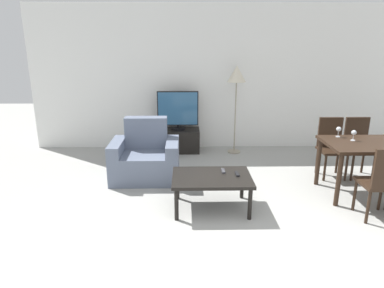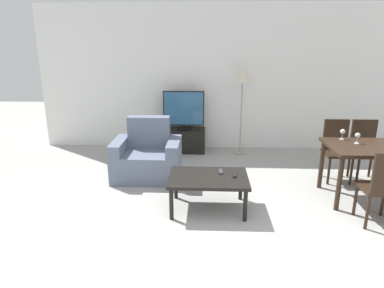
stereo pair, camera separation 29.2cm
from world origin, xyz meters
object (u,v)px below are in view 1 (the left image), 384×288
Objects in this scene: tv_stand at (178,140)px; remote_secondary at (237,174)px; coffee_table at (212,180)px; dining_chair_far at (358,144)px; wine_glass_center at (354,133)px; floor_lamp at (237,78)px; wine_glass_left at (339,130)px; dining_table at (370,150)px; dining_chair_near at (382,180)px; remote_primary at (223,171)px; armchair at (146,159)px; dining_chair_far_left at (331,144)px; tv at (178,110)px.

tv_stand is 2.46m from remote_secondary.
coffee_table reaches higher than tv_stand.
dining_chair_far is (2.81, -1.27, 0.29)m from tv_stand.
remote_secondary is 1.73m from wine_glass_center.
floor_lamp is at bearing 126.91° from wine_glass_center.
dining_table is at bearing -42.73° from wine_glass_left.
dining_chair_far is at bearing 73.77° from dining_chair_near.
coffee_table is 6.49× the size of remote_primary.
coffee_table is 6.67× the size of wine_glass_left.
remote_secondary reaches higher than tv_stand.
armchair is 3.16m from dining_table.
wine_glass_center reaches higher than tv_stand.
wine_glass_left is at bearing 20.33° from coffee_table.
floor_lamp reaches higher than remote_secondary.
tv_stand is 0.68× the size of dining_table.
armchair is at bearing -178.67° from dining_chair_far_left.
dining_chair_far_left is at bearing 106.23° from dining_table.
floor_lamp is at bearing 75.20° from coffee_table.
coffee_table is 6.49× the size of remote_secondary.
armchair is 1.26× the size of tv_stand.
wine_glass_center is (1.94, 0.48, 0.45)m from coffee_table.
dining_chair_far is at bearing 38.66° from wine_glass_left.
dining_table is at bearing -37.30° from tv_stand.
tv_stand is at bearing 155.66° from dining_chair_far.
dining_table is 1.31× the size of dining_chair_near.
tv_stand is 0.89× the size of dining_chair_near.
remote_secondary is (0.32, 0.04, 0.06)m from coffee_table.
tv reaches higher than dining_chair_far_left.
wine_glass_center reaches higher than dining_table.
tv_stand is at bearing 142.70° from dining_table.
remote_secondary is (-2.03, -1.05, -0.06)m from dining_chair_far.
dining_chair_near is at bearing -15.14° from remote_primary.
dining_table is at bearing -50.85° from floor_lamp.
armchair reaches higher than remote_secondary.
floor_lamp is at bearing 117.10° from dining_chair_near.
remote_secondary is at bearing -169.44° from dining_table.
dining_chair_far is at bearing 23.32° from remote_primary.
dining_chair_near is 1.42m from dining_chair_far_left.
wine_glass_left reaches higher than tv_stand.
remote_secondary is at bearing -33.45° from remote_primary.
dining_table is (2.60, -1.98, -0.15)m from tv.
dining_chair_near is 1.07m from wine_glass_left.
remote_secondary reaches higher than coffee_table.
dining_chair_far_left is at bearing -41.49° from floor_lamp.
remote_primary is 1.00× the size of remote_secondary.
coffee_table is 2.22m from dining_chair_far_left.
wine_glass_center is (1.34, -1.79, -0.56)m from floor_lamp.
floor_lamp reaches higher than wine_glass_center.
wine_glass_center is (-0.19, 0.10, 0.20)m from dining_table.
dining_chair_near is at bearing -90.00° from dining_chair_far_left.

